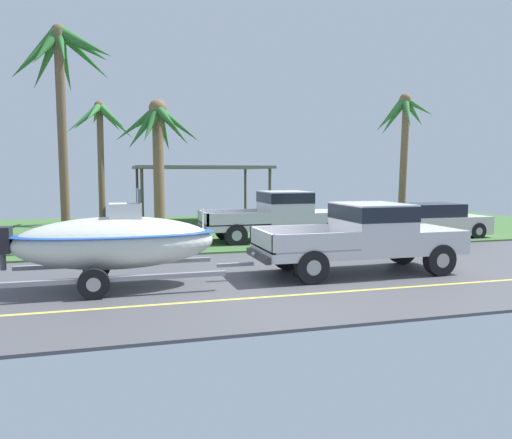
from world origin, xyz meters
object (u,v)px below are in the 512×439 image
(parked_sedan_near, at_px, (431,221))
(palm_tree_far_left, at_px, (101,127))
(pickup_truck_towing, at_px, (370,234))
(carport_awning, at_px, (200,169))
(palm_tree_near_right, at_px, (403,127))
(palm_tree_near_left, at_px, (158,136))
(palm_tree_far_right, at_px, (61,69))
(boat_on_trailer, at_px, (115,242))
(parked_pickup_background, at_px, (284,214))

(parked_sedan_near, bearing_deg, palm_tree_far_left, 144.78)
(pickup_truck_towing, distance_m, palm_tree_far_left, 16.26)
(carport_awning, bearing_deg, palm_tree_near_right, -35.32)
(parked_sedan_near, height_order, palm_tree_near_left, palm_tree_near_left)
(palm_tree_near_right, distance_m, palm_tree_far_right, 13.94)
(palm_tree_near_right, distance_m, palm_tree_far_left, 14.18)
(pickup_truck_towing, xyz_separation_m, palm_tree_far_right, (-7.84, 5.22, 4.76))
(boat_on_trailer, height_order, palm_tree_far_left, palm_tree_far_left)
(parked_pickup_background, relative_size, palm_tree_far_left, 0.94)
(carport_awning, distance_m, palm_tree_near_right, 9.93)
(parked_pickup_background, bearing_deg, palm_tree_near_left, 163.73)
(pickup_truck_towing, relative_size, boat_on_trailer, 0.96)
(parked_sedan_near, distance_m, palm_tree_far_right, 14.40)
(parked_pickup_background, xyz_separation_m, palm_tree_far_right, (-7.60, -1.00, 4.72))
(boat_on_trailer, bearing_deg, palm_tree_near_left, 77.50)
(parked_sedan_near, xyz_separation_m, palm_tree_far_right, (-13.47, -0.21, 5.09))
(carport_awning, bearing_deg, palm_tree_near_left, -112.92)
(parked_pickup_background, height_order, parked_sedan_near, parked_pickup_background)
(palm_tree_near_right, bearing_deg, palm_tree_far_right, -168.99)
(palm_tree_near_left, bearing_deg, parked_pickup_background, -16.27)
(carport_awning, relative_size, palm_tree_far_left, 1.06)
(palm_tree_near_left, bearing_deg, palm_tree_far_left, 107.67)
(parked_pickup_background, relative_size, palm_tree_far_right, 0.81)
(pickup_truck_towing, height_order, carport_awning, carport_awning)
(pickup_truck_towing, bearing_deg, palm_tree_far_right, 146.35)
(parked_pickup_background, xyz_separation_m, palm_tree_far_left, (-6.63, 8.04, 3.74))
(carport_awning, bearing_deg, parked_sedan_near, -46.00)
(pickup_truck_towing, height_order, boat_on_trailer, boat_on_trailer)
(parked_sedan_near, xyz_separation_m, carport_awning, (-7.82, 8.09, 2.11))
(pickup_truck_towing, bearing_deg, palm_tree_far_left, 115.72)
(boat_on_trailer, distance_m, palm_tree_near_left, 8.24)
(palm_tree_near_left, height_order, palm_tree_near_right, palm_tree_near_right)
(parked_sedan_near, bearing_deg, palm_tree_far_right, -179.11)
(boat_on_trailer, bearing_deg, parked_pickup_background, 45.28)
(boat_on_trailer, height_order, parked_sedan_near, boat_on_trailer)
(palm_tree_near_left, xyz_separation_m, palm_tree_near_right, (10.51, 0.35, 0.60))
(palm_tree_far_right, bearing_deg, boat_on_trailer, -74.47)
(pickup_truck_towing, relative_size, carport_awning, 0.85)
(parked_pickup_background, distance_m, palm_tree_far_left, 11.07)
(pickup_truck_towing, distance_m, boat_on_trailer, 6.39)
(boat_on_trailer, xyz_separation_m, palm_tree_far_left, (-0.48, 14.25, 3.75))
(boat_on_trailer, relative_size, palm_tree_near_right, 0.96)
(palm_tree_near_left, height_order, palm_tree_far_right, palm_tree_far_right)
(palm_tree_near_left, distance_m, palm_tree_near_right, 10.54)
(palm_tree_far_left, bearing_deg, pickup_truck_towing, -64.28)
(pickup_truck_towing, distance_m, palm_tree_near_right, 10.39)
(palm_tree_far_left, bearing_deg, palm_tree_far_right, -96.14)
(pickup_truck_towing, relative_size, palm_tree_far_right, 0.78)
(pickup_truck_towing, xyz_separation_m, palm_tree_near_left, (-4.72, 7.52, 2.94))
(palm_tree_far_left, bearing_deg, carport_awning, -8.87)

